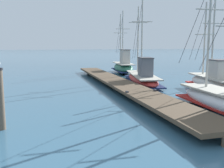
# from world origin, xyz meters

# --- Properties ---
(floating_dock) EXTENTS (3.24, 22.00, 0.53)m
(floating_dock) POSITION_xyz_m (4.89, 15.83, 0.36)
(floating_dock) COLOR brown
(floating_dock) RESTS_ON ground
(fishing_boat_0) EXTENTS (3.60, 8.44, 6.76)m
(fishing_boat_0) POSITION_xyz_m (7.31, 16.81, 0.54)
(fishing_boat_0) COLOR #AD2823
(fishing_boat_0) RESTS_ON ground
(fishing_boat_2) EXTENTS (2.63, 7.10, 6.49)m
(fishing_boat_2) POSITION_xyz_m (8.81, 24.38, 0.73)
(fishing_boat_2) COLOR #337556
(fishing_boat_2) RESTS_ON ground
(fishing_boat_3) EXTENTS (2.89, 6.65, 5.94)m
(fishing_boat_3) POSITION_xyz_m (10.02, 12.30, 0.66)
(fishing_boat_3) COLOR silver
(fishing_boat_3) RESTS_ON ground
(mooring_piling) EXTENTS (0.30, 0.30, 2.13)m
(mooring_piling) POSITION_xyz_m (-2.04, 8.80, 1.10)
(mooring_piling) COLOR brown
(mooring_piling) RESTS_ON ground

